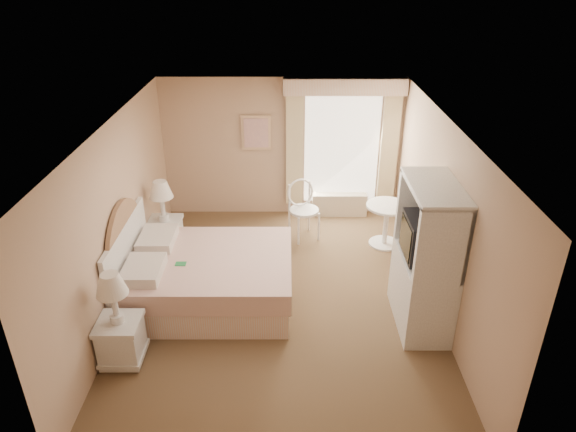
{
  "coord_description": "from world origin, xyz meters",
  "views": [
    {
      "loc": [
        0.1,
        -5.89,
        4.29
      ],
      "look_at": [
        0.1,
        0.3,
        1.15
      ],
      "focal_mm": 32.0,
      "sensor_mm": 36.0,
      "label": 1
    }
  ],
  "objects_px": {
    "nightstand_near": "(119,330)",
    "nightstand_far": "(165,227)",
    "round_table": "(386,218)",
    "armoire": "(425,269)",
    "cafe_chair": "(302,205)",
    "bed": "(199,276)"
  },
  "relations": [
    {
      "from": "nightstand_near",
      "to": "nightstand_far",
      "type": "height_order",
      "value": "nightstand_far"
    },
    {
      "from": "round_table",
      "to": "armoire",
      "type": "bearing_deg",
      "value": -86.98
    },
    {
      "from": "armoire",
      "to": "cafe_chair",
      "type": "bearing_deg",
      "value": 122.44
    },
    {
      "from": "bed",
      "to": "nightstand_far",
      "type": "height_order",
      "value": "bed"
    },
    {
      "from": "bed",
      "to": "armoire",
      "type": "xyz_separation_m",
      "value": [
        2.92,
        -0.47,
        0.42
      ]
    },
    {
      "from": "nightstand_far",
      "to": "round_table",
      "type": "xyz_separation_m",
      "value": [
        3.55,
        0.28,
        0.02
      ]
    },
    {
      "from": "bed",
      "to": "armoire",
      "type": "height_order",
      "value": "armoire"
    },
    {
      "from": "nightstand_far",
      "to": "round_table",
      "type": "distance_m",
      "value": 3.56
    },
    {
      "from": "nightstand_near",
      "to": "nightstand_far",
      "type": "distance_m",
      "value": 2.47
    },
    {
      "from": "cafe_chair",
      "to": "round_table",
      "type": "bearing_deg",
      "value": -36.36
    },
    {
      "from": "round_table",
      "to": "armoire",
      "type": "relative_size",
      "value": 0.37
    },
    {
      "from": "nightstand_near",
      "to": "round_table",
      "type": "distance_m",
      "value": 4.49
    },
    {
      "from": "bed",
      "to": "armoire",
      "type": "bearing_deg",
      "value": -9.11
    },
    {
      "from": "nightstand_far",
      "to": "round_table",
      "type": "bearing_deg",
      "value": 4.52
    },
    {
      "from": "armoire",
      "to": "bed",
      "type": "bearing_deg",
      "value": 170.89
    },
    {
      "from": "nightstand_far",
      "to": "cafe_chair",
      "type": "bearing_deg",
      "value": 14.83
    },
    {
      "from": "nightstand_far",
      "to": "round_table",
      "type": "height_order",
      "value": "nightstand_far"
    },
    {
      "from": "nightstand_near",
      "to": "cafe_chair",
      "type": "height_order",
      "value": "nightstand_near"
    },
    {
      "from": "round_table",
      "to": "cafe_chair",
      "type": "height_order",
      "value": "cafe_chair"
    },
    {
      "from": "nightstand_near",
      "to": "cafe_chair",
      "type": "bearing_deg",
      "value": 54.4
    },
    {
      "from": "round_table",
      "to": "bed",
      "type": "bearing_deg",
      "value": -151.31
    },
    {
      "from": "nightstand_near",
      "to": "armoire",
      "type": "height_order",
      "value": "armoire"
    }
  ]
}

